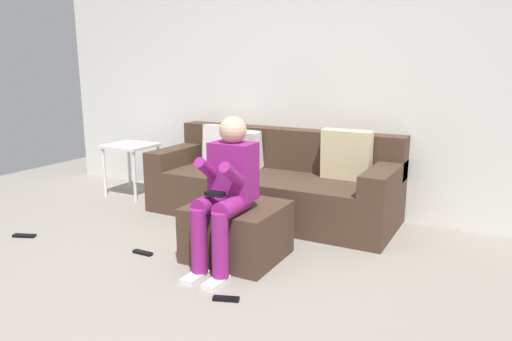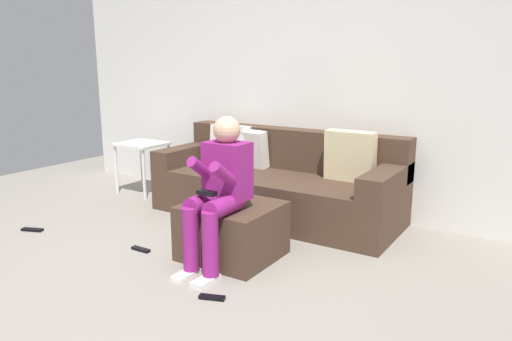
% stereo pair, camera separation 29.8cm
% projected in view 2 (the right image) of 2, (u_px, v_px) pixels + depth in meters
% --- Properties ---
extents(ground_plane, '(8.08, 8.08, 0.00)m').
position_uv_depth(ground_plane, '(144.00, 298.00, 3.03)').
color(ground_plane, gray).
extents(wall_back, '(6.21, 0.10, 2.51)m').
position_uv_depth(wall_back, '(314.00, 84.00, 4.71)').
color(wall_back, silver).
rests_on(wall_back, ground_plane).
extents(couch_sectional, '(2.36, 0.91, 0.87)m').
position_uv_depth(couch_sectional, '(278.00, 183.00, 4.63)').
color(couch_sectional, '#473326').
rests_on(couch_sectional, ground_plane).
extents(ottoman, '(0.67, 0.63, 0.42)m').
position_uv_depth(ottoman, '(232.00, 231.00, 3.64)').
color(ottoman, '#473326').
rests_on(ottoman, ground_plane).
extents(person_seated, '(0.31, 0.61, 1.09)m').
position_uv_depth(person_seated, '(219.00, 187.00, 3.39)').
color(person_seated, '#8C1E72').
rests_on(person_seated, ground_plane).
extents(side_table, '(0.50, 0.46, 0.58)m').
position_uv_depth(side_table, '(142.00, 151.00, 5.39)').
color(side_table, white).
rests_on(side_table, ground_plane).
extents(remote_near_ottoman, '(0.17, 0.10, 0.02)m').
position_uv_depth(remote_near_ottoman, '(212.00, 297.00, 3.02)').
color(remote_near_ottoman, black).
rests_on(remote_near_ottoman, ground_plane).
extents(remote_by_storage_bin, '(0.17, 0.05, 0.02)m').
position_uv_depth(remote_by_storage_bin, '(141.00, 249.00, 3.79)').
color(remote_by_storage_bin, black).
rests_on(remote_by_storage_bin, ground_plane).
extents(remote_under_side_table, '(0.20, 0.12, 0.02)m').
position_uv_depth(remote_under_side_table, '(32.00, 230.00, 4.24)').
color(remote_under_side_table, black).
rests_on(remote_under_side_table, ground_plane).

